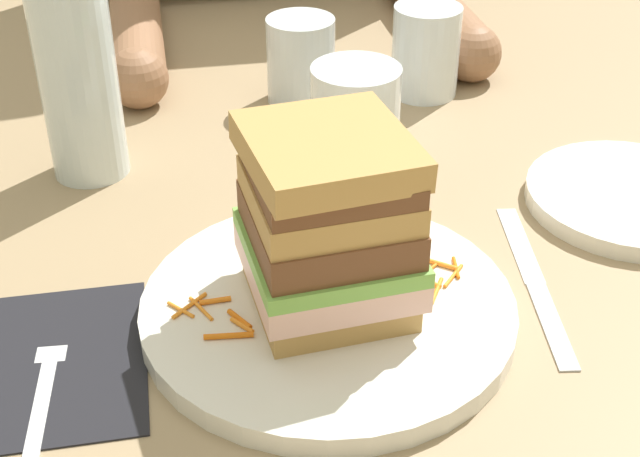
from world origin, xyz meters
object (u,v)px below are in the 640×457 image
at_px(fork, 44,382).
at_px(knife, 536,284).
at_px(sandwich, 328,224).
at_px(napkin_dark, 50,362).
at_px(empty_tumbler_1, 426,51).
at_px(empty_tumbler_0, 301,60).
at_px(side_plate, 632,197).
at_px(juice_glass, 355,115).
at_px(water_bottle, 74,52).
at_px(main_plate, 328,309).

xyz_separation_m(fork, knife, (0.35, 0.04, -0.00)).
bearing_deg(sandwich, napkin_dark, -176.27).
bearing_deg(knife, empty_tumbler_1, 87.87).
height_order(napkin_dark, empty_tumbler_0, empty_tumbler_0).
bearing_deg(empty_tumbler_0, side_plate, -46.98).
distance_m(napkin_dark, juice_glass, 0.37).
relative_size(sandwich, fork, 0.79).
relative_size(napkin_dark, juice_glass, 1.86).
bearing_deg(empty_tumbler_0, water_bottle, -151.84).
relative_size(juice_glass, side_plate, 0.47).
distance_m(sandwich, fork, 0.21).
bearing_deg(empty_tumbler_1, knife, -92.13).
distance_m(main_plate, fork, 0.20).
relative_size(main_plate, juice_glass, 3.15).
xyz_separation_m(empty_tumbler_1, side_plate, (0.11, -0.25, -0.04)).
bearing_deg(knife, sandwich, -176.94).
bearing_deg(fork, empty_tumbler_0, 59.26).
height_order(fork, empty_tumbler_0, empty_tumbler_0).
distance_m(main_plate, napkin_dark, 0.19).
bearing_deg(main_plate, water_bottle, 124.42).
bearing_deg(water_bottle, side_plate, -17.78).
relative_size(napkin_dark, knife, 0.78).
distance_m(main_plate, water_bottle, 0.32).
bearing_deg(water_bottle, knife, -35.95).
bearing_deg(side_plate, empty_tumbler_0, 133.02).
distance_m(water_bottle, side_plate, 0.49).
distance_m(juice_glass, water_bottle, 0.25).
bearing_deg(empty_tumbler_1, water_bottle, -162.67).
distance_m(fork, side_plate, 0.49).
relative_size(napkin_dark, side_plate, 0.87).
xyz_separation_m(main_plate, napkin_dark, (-0.19, -0.01, -0.01)).
bearing_deg(water_bottle, sandwich, -55.65).
height_order(knife, side_plate, side_plate).
distance_m(sandwich, side_plate, 0.31).
bearing_deg(napkin_dark, side_plate, 13.57).
bearing_deg(fork, knife, 7.01).
relative_size(main_plate, empty_tumbler_1, 2.80).
relative_size(water_bottle, side_plate, 1.43).
bearing_deg(juice_glass, side_plate, -33.17).
height_order(water_bottle, empty_tumbler_1, water_bottle).
bearing_deg(fork, sandwich, 10.25).
distance_m(sandwich, water_bottle, 0.30).
bearing_deg(main_plate, fork, -169.65).
distance_m(juice_glass, side_plate, 0.25).
bearing_deg(fork, napkin_dark, 86.06).
xyz_separation_m(empty_tumbler_0, empty_tumbler_1, (0.13, -0.01, 0.00)).
bearing_deg(side_plate, fork, -163.96).
height_order(fork, knife, fork).
distance_m(knife, water_bottle, 0.42).
height_order(empty_tumbler_0, empty_tumbler_1, empty_tumbler_1).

